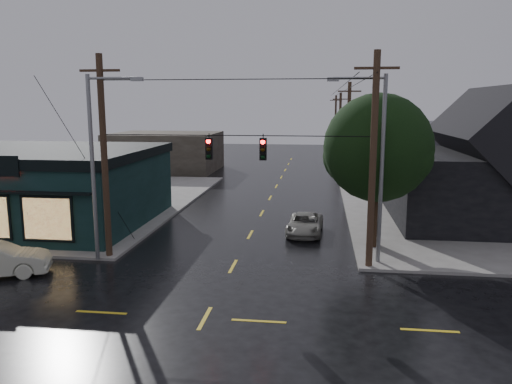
# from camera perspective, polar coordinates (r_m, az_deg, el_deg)

# --- Properties ---
(ground_plane) EXTENTS (160.00, 160.00, 0.00)m
(ground_plane) POSITION_cam_1_polar(r_m,az_deg,el_deg) (19.01, -5.86, -14.16)
(ground_plane) COLOR black
(sidewalk_nw) EXTENTS (28.00, 28.00, 0.15)m
(sidewalk_nw) POSITION_cam_1_polar(r_m,az_deg,el_deg) (44.69, -25.39, -0.85)
(sidewalk_nw) COLOR gray
(sidewalk_nw) RESTS_ON ground
(pizza_shop) EXTENTS (16.30, 12.34, 4.90)m
(pizza_shop) POSITION_cam_1_polar(r_m,az_deg,el_deg) (35.77, -24.98, 0.71)
(pizza_shop) COLOR black
(pizza_shop) RESTS_ON ground
(ne_building) EXTENTS (12.60, 11.60, 8.75)m
(ne_building) POSITION_cam_1_polar(r_m,az_deg,el_deg) (35.74, 25.17, 3.79)
(ne_building) COLOR black
(ne_building) RESTS_ON ground
(corner_tree) EXTENTS (5.74, 5.74, 8.22)m
(corner_tree) POSITION_cam_1_polar(r_m,az_deg,el_deg) (27.17, 13.77, 4.87)
(corner_tree) COLOR black
(corner_tree) RESTS_ON ground
(utility_pole_nw) EXTENTS (2.00, 0.32, 10.15)m
(utility_pole_nw) POSITION_cam_1_polar(r_m,az_deg,el_deg) (26.80, -16.39, -7.24)
(utility_pole_nw) COLOR #362018
(utility_pole_nw) RESTS_ON ground
(utility_pole_ne) EXTENTS (2.00, 0.32, 10.15)m
(utility_pole_ne) POSITION_cam_1_polar(r_m,az_deg,el_deg) (24.74, 12.74, -8.53)
(utility_pole_ne) COLOR #362018
(utility_pole_ne) RESTS_ON ground
(utility_pole_far_a) EXTENTS (2.00, 0.32, 9.65)m
(utility_pole_far_a) POSITION_cam_1_polar(r_m,az_deg,el_deg) (45.60, 10.29, 0.07)
(utility_pole_far_a) COLOR #362018
(utility_pole_far_a) RESTS_ON ground
(utility_pole_far_b) EXTENTS (2.00, 0.32, 9.15)m
(utility_pole_far_b) POSITION_cam_1_polar(r_m,az_deg,el_deg) (65.37, 9.43, 3.09)
(utility_pole_far_b) COLOR #362018
(utility_pole_far_b) RESTS_ON ground
(utility_pole_far_c) EXTENTS (2.00, 0.32, 9.15)m
(utility_pole_far_c) POSITION_cam_1_polar(r_m,az_deg,el_deg) (85.25, 8.97, 4.70)
(utility_pole_far_c) COLOR #362018
(utility_pole_far_c) RESTS_ON ground
(span_signal_assembly) EXTENTS (13.00, 0.48, 1.23)m
(span_signal_assembly) POSITION_cam_1_polar(r_m,az_deg,el_deg) (23.79, -2.32, 5.03)
(span_signal_assembly) COLOR black
(span_signal_assembly) RESTS_ON ground
(streetlight_nw) EXTENTS (5.40, 0.30, 9.15)m
(streetlight_nw) POSITION_cam_1_polar(r_m,az_deg,el_deg) (26.31, -17.60, -7.63)
(streetlight_nw) COLOR gray
(streetlight_nw) RESTS_ON ground
(streetlight_ne) EXTENTS (5.40, 0.30, 9.15)m
(streetlight_ne) POSITION_cam_1_polar(r_m,az_deg,el_deg) (25.46, 13.72, -8.04)
(streetlight_ne) COLOR gray
(streetlight_ne) RESTS_ON ground
(bg_building_west) EXTENTS (12.00, 10.00, 4.40)m
(bg_building_west) POSITION_cam_1_polar(r_m,az_deg,el_deg) (59.92, -10.28, 4.55)
(bg_building_west) COLOR #322B24
(bg_building_west) RESTS_ON ground
(bg_building_east) EXTENTS (14.00, 12.00, 5.60)m
(bg_building_east) POSITION_cam_1_polar(r_m,az_deg,el_deg) (63.20, 18.27, 5.03)
(bg_building_east) COLOR #222227
(bg_building_east) RESTS_ON ground
(suv_silver) EXTENTS (2.24, 4.49, 1.22)m
(suv_silver) POSITION_cam_1_polar(r_m,az_deg,el_deg) (30.32, 5.61, -3.67)
(suv_silver) COLOR gray
(suv_silver) RESTS_ON ground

